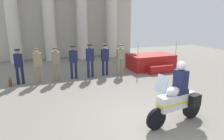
% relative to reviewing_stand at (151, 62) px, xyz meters
% --- Properties ---
extents(ground_plane, '(28.00, 28.00, 0.00)m').
position_rel_reviewing_stand_xyz_m(ground_plane, '(-3.56, -5.73, -0.43)').
color(ground_plane, gray).
extents(colonnade_backdrop, '(11.22, 1.68, 7.05)m').
position_rel_reviewing_stand_xyz_m(colonnade_backdrop, '(-4.35, 5.33, 3.16)').
color(colonnade_backdrop, beige).
rests_on(colonnade_backdrop, ground_plane).
extents(reviewing_stand, '(2.69, 2.08, 1.79)m').
position_rel_reviewing_stand_xyz_m(reviewing_stand, '(0.00, 0.00, 0.00)').
color(reviewing_stand, '#A51919').
rests_on(reviewing_stand, ground_plane).
extents(officer_in_row_0, '(0.39, 0.24, 1.68)m').
position_rel_reviewing_stand_xyz_m(officer_in_row_0, '(-7.35, -0.36, 0.56)').
color(officer_in_row_0, '#141938').
rests_on(officer_in_row_0, ground_plane).
extents(officer_in_row_1, '(0.39, 0.24, 1.68)m').
position_rel_reviewing_stand_xyz_m(officer_in_row_1, '(-6.51, -0.51, 0.56)').
color(officer_in_row_1, '#847A5B').
rests_on(officer_in_row_1, ground_plane).
extents(officer_in_row_2, '(0.39, 0.24, 1.69)m').
position_rel_reviewing_stand_xyz_m(officer_in_row_2, '(-5.67, -0.48, 0.57)').
color(officer_in_row_2, '#7A7056').
rests_on(officer_in_row_2, ground_plane).
extents(officer_in_row_3, '(0.39, 0.24, 1.71)m').
position_rel_reviewing_stand_xyz_m(officer_in_row_3, '(-4.81, -0.40, 0.58)').
color(officer_in_row_3, '#191E42').
rests_on(officer_in_row_3, ground_plane).
extents(officer_in_row_4, '(0.39, 0.24, 1.76)m').
position_rel_reviewing_stand_xyz_m(officer_in_row_4, '(-3.95, -0.46, 0.61)').
color(officer_in_row_4, '#191E42').
rests_on(officer_in_row_4, ground_plane).
extents(officer_in_row_5, '(0.39, 0.24, 1.67)m').
position_rel_reviewing_stand_xyz_m(officer_in_row_5, '(-3.10, -0.35, 0.56)').
color(officer_in_row_5, '#191E42').
rests_on(officer_in_row_5, ground_plane).
extents(officer_in_row_6, '(0.39, 0.24, 1.68)m').
position_rel_reviewing_stand_xyz_m(officer_in_row_6, '(-2.27, -0.52, 0.56)').
color(officer_in_row_6, gray).
rests_on(officer_in_row_6, ground_plane).
extents(motorcycle_with_rider, '(2.08, 0.76, 1.90)m').
position_rel_reviewing_stand_xyz_m(motorcycle_with_rider, '(-2.73, -6.01, 0.37)').
color(motorcycle_with_rider, black).
rests_on(motorcycle_with_rider, ground_plane).
extents(briefcase_on_ground, '(0.10, 0.32, 0.36)m').
position_rel_reviewing_stand_xyz_m(briefcase_on_ground, '(-7.80, -0.50, -0.25)').
color(briefcase_on_ground, brown).
rests_on(briefcase_on_ground, ground_plane).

